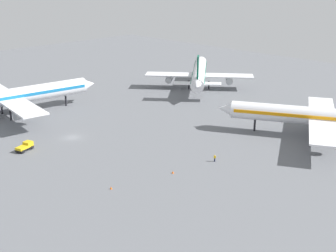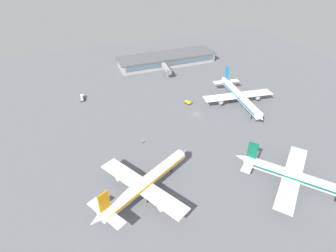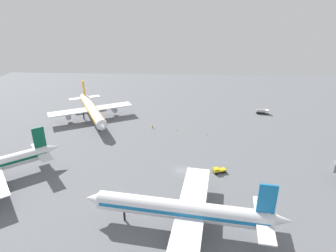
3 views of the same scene
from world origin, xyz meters
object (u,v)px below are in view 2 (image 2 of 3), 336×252
airplane_taxiing (239,96)px  pushback_tractor (188,102)px  airplane_distant (145,183)px  airplane_at_gate (296,177)px  fuel_truck (82,98)px  safety_cone_mid_apron (140,115)px  ground_crew_worker (143,142)px  safety_cone_near_gate (141,129)px

airplane_taxiing → pushback_tractor: bearing=-105.5°
airplane_taxiing → airplane_distant: bearing=-50.0°
airplane_at_gate → airplane_distant: 59.20m
airplane_distant → pushback_tractor: size_ratio=9.83×
fuel_truck → safety_cone_mid_apron: fuel_truck is taller
airplane_distant → pushback_tractor: (-45.50, -58.10, -4.69)m
ground_crew_worker → airplane_distant: bearing=-18.7°
fuel_truck → safety_cone_mid_apron: size_ratio=10.81×
airplane_distant → safety_cone_near_gate: size_ratio=78.22×
safety_cone_near_gate → airplane_taxiing: bearing=-176.4°
fuel_truck → safety_cone_mid_apron: bearing=-130.6°
airplane_taxiing → safety_cone_mid_apron: bearing=-91.9°
airplane_distant → ground_crew_worker: size_ratio=28.10×
airplane_taxiing → pushback_tractor: 30.51m
fuel_truck → ground_crew_worker: (-21.94, 55.84, -0.54)m
ground_crew_worker → pushback_tractor: bearing=122.6°
pushback_tractor → ground_crew_worker: bearing=-72.5°
airplane_at_gate → airplane_taxiing: airplane_taxiing is taller
fuel_truck → safety_cone_near_gate: bearing=-144.4°
airplane_distant → fuel_truck: size_ratio=7.24×
pushback_tractor → safety_cone_mid_apron: pushback_tractor is taller
fuel_truck → ground_crew_worker: bearing=-151.6°
airplane_taxiing → fuel_truck: bearing=-107.4°
ground_crew_worker → safety_cone_mid_apron: size_ratio=2.78×
airplane_at_gate → safety_cone_near_gate: airplane_at_gate is taller
safety_cone_near_gate → ground_crew_worker: bearing=77.7°
airplane_taxiing → fuel_truck: (86.67, -40.68, -4.52)m
airplane_at_gate → airplane_taxiing: (-16.95, -64.80, 0.39)m
airplane_at_gate → safety_cone_mid_apron: (41.65, -74.76, -5.22)m
ground_crew_worker → fuel_truck: bearing=-162.1°
airplane_distant → airplane_at_gate: bearing=-46.4°
airplane_distant → fuel_truck: 88.03m
fuel_truck → airplane_at_gate: bearing=-139.6°
safety_cone_near_gate → airplane_at_gate: bearing=126.7°
ground_crew_worker → safety_cone_near_gate: 11.49m
airplane_at_gate → safety_cone_mid_apron: size_ratio=69.25×
airplane_taxiing → ground_crew_worker: 66.68m
safety_cone_mid_apron → fuel_truck: bearing=-47.6°
airplane_at_gate → fuel_truck: airplane_at_gate is taller
airplane_at_gate → safety_cone_mid_apron: airplane_at_gate is taller
safety_cone_mid_apron → safety_cone_near_gate: bearing=75.1°
airplane_taxiing → pushback_tractor: airplane_taxiing is taller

